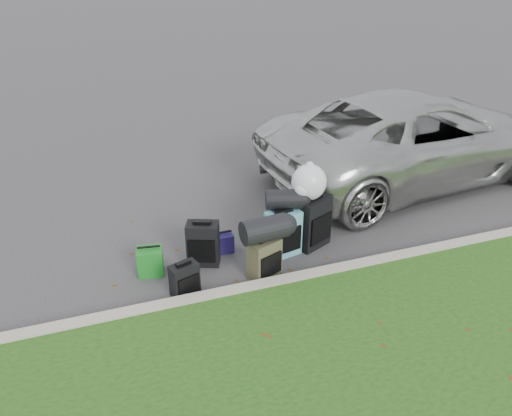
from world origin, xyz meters
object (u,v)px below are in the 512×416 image
object	(u,v)px
suitcase_teal	(283,233)
tote_green	(150,261)
suitcase_small_black	(185,280)
suitcase_olive	(264,259)
tote_navy	(224,243)
suitcase_large_black_right	(312,222)
suitcase_large_black_left	(203,244)
suv	(415,137)

from	to	relation	value
suitcase_teal	tote_green	bearing A→B (deg)	164.45
suitcase_teal	tote_green	world-z (taller)	suitcase_teal
suitcase_small_black	suitcase_olive	bearing A→B (deg)	-16.11
tote_green	tote_navy	distance (m)	1.09
suitcase_large_black_right	tote_green	size ratio (longest dim) A/B	2.01
suitcase_teal	tote_navy	distance (m)	0.86
suitcase_olive	tote_green	xyz separation A→B (m)	(-1.40, 0.56, -0.09)
suitcase_olive	suitcase_large_black_left	bearing A→B (deg)	119.03
suitcase_olive	tote_navy	bearing A→B (deg)	92.56
suitcase_teal	suitcase_small_black	bearing A→B (deg)	-174.46
tote_navy	suitcase_large_black_right	bearing A→B (deg)	-12.88
suitcase_teal	tote_green	size ratio (longest dim) A/B	1.79
suitcase_olive	tote_navy	world-z (taller)	suitcase_olive
suitcase_small_black	suitcase_large_black_left	bearing A→B (deg)	39.39
suitcase_large_black_right	suitcase_small_black	bearing A→B (deg)	171.24
suv	suitcase_olive	distance (m)	4.29
suv	suitcase_small_black	bearing A→B (deg)	107.54
suitcase_teal	suitcase_olive	bearing A→B (deg)	-146.78
suitcase_large_black_left	suitcase_olive	xyz separation A→B (m)	(0.67, -0.57, -0.03)
suitcase_olive	tote_navy	xyz separation A→B (m)	(-0.33, 0.77, -0.14)
suv	suitcase_small_black	size ratio (longest dim) A/B	13.23
suv	suitcase_large_black_right	size ratio (longest dim) A/B	7.65
suitcase_large_black_left	tote_navy	distance (m)	0.43
suitcase_large_black_left	suitcase_olive	size ratio (longest dim) A/B	1.11
suitcase_small_black	suitcase_olive	distance (m)	1.06
suitcase_small_black	suitcase_teal	world-z (taller)	suitcase_teal
suitcase_large_black_left	suitcase_teal	distance (m)	1.12
suitcase_small_black	suitcase_teal	distance (m)	1.57
suitcase_small_black	suitcase_olive	size ratio (longest dim) A/B	0.78
tote_navy	suitcase_large_black_left	bearing A→B (deg)	-151.06
suitcase_large_black_right	tote_navy	bearing A→B (deg)	144.38
suitcase_large_black_right	tote_green	xyz separation A→B (m)	(-2.32, 0.05, -0.19)
suitcase_teal	suitcase_large_black_right	world-z (taller)	suitcase_large_black_right
suitcase_small_black	suitcase_olive	world-z (taller)	suitcase_olive
suitcase_small_black	suitcase_large_black_left	distance (m)	0.72
suitcase_large_black_right	tote_green	distance (m)	2.32
suitcase_small_black	suitcase_large_black_right	bearing A→B (deg)	-2.39
suitcase_olive	tote_green	size ratio (longest dim) A/B	1.50
suitcase_large_black_left	suitcase_teal	xyz separation A→B (m)	(1.11, -0.14, 0.02)
suitcase_large_black_left	tote_green	size ratio (longest dim) A/B	1.66
suv	tote_green	world-z (taller)	suv
suitcase_small_black	tote_green	size ratio (longest dim) A/B	1.16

